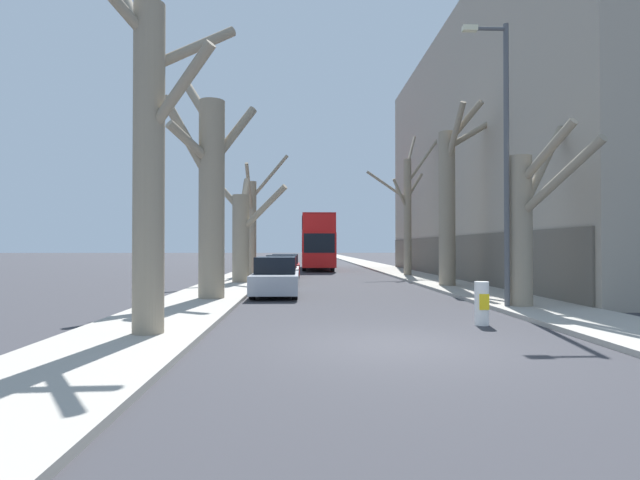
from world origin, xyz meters
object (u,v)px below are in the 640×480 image
street_tree_left_2 (241,231)px  street_tree_right_2 (408,209)px  parked_car_2 (285,266)px  street_tree_right_0 (525,220)px  traffic_bollard (482,303)px  street_tree_right_1 (449,201)px  street_tree_left_0 (147,145)px  parked_car_1 (282,270)px  street_tree_left_1 (210,190)px  street_tree_left_3 (253,222)px  double_decker_bus (317,239)px  lamp_post (503,151)px  parked_car_0 (276,278)px

street_tree_left_2 → street_tree_right_2: street_tree_right_2 is taller
street_tree_left_2 → parked_car_2: street_tree_left_2 is taller
street_tree_right_0 → traffic_bollard: (-2.38, -2.83, -2.17)m
street_tree_right_1 → street_tree_left_0: bearing=-129.0°
street_tree_right_0 → parked_car_1: street_tree_right_0 is taller
street_tree_left_1 → street_tree_left_3: size_ratio=1.03×
street_tree_right_1 → traffic_bollard: bearing=-102.8°
double_decker_bus → street_tree_left_3: bearing=-114.2°
street_tree_left_1 → parked_car_1: 9.08m
street_tree_left_2 → parked_car_2: 6.80m
street_tree_left_0 → traffic_bollard: bearing=11.5°
double_decker_bus → parked_car_1: (-2.32, -16.12, -1.83)m
street_tree_right_0 → street_tree_right_2: bearing=90.1°
street_tree_left_2 → double_decker_bus: bearing=75.2°
street_tree_left_1 → traffic_bollard: 9.91m
street_tree_right_2 → lamp_post: (-0.65, -16.46, 0.51)m
double_decker_bus → street_tree_left_1: bearing=-100.4°
street_tree_right_0 → traffic_bollard: street_tree_right_0 is taller
street_tree_left_0 → parked_car_1: street_tree_left_0 is taller
lamp_post → street_tree_left_3: bearing=118.0°
parked_car_0 → parked_car_2: parked_car_0 is taller
street_tree_left_2 → parked_car_0: (2.05, -6.02, -1.98)m
street_tree_left_2 → double_decker_bus: 17.07m
street_tree_left_1 → street_tree_left_3: (0.06, 14.48, -0.40)m
street_tree_right_1 → lamp_post: bearing=-95.3°
double_decker_bus → parked_car_0: 22.71m
traffic_bollard → parked_car_2: bearing=105.3°
street_tree_right_1 → traffic_bollard: street_tree_right_1 is taller
street_tree_left_1 → parked_car_0: 4.24m
street_tree_left_0 → street_tree_right_2: street_tree_right_2 is taller
parked_car_0 → lamp_post: lamp_post is taller
street_tree_left_0 → street_tree_right_0: size_ratio=1.44×
street_tree_left_3 → street_tree_left_0: bearing=-90.2°
parked_car_1 → traffic_bollard: 14.76m
street_tree_right_2 → traffic_bollard: bearing=-97.0°
parked_car_1 → parked_car_0: bearing=-90.0°
street_tree_left_1 → street_tree_left_3: street_tree_left_1 is taller
street_tree_right_1 → parked_car_0: (-7.79, -3.45, -3.33)m
street_tree_right_1 → lamp_post: size_ratio=0.96×
street_tree_left_1 → parked_car_2: (2.17, 14.02, -3.18)m
parked_car_2 → street_tree_left_0: bearing=-95.9°
parked_car_2 → street_tree_left_1: bearing=-98.8°
street_tree_left_2 → parked_car_1: (2.05, 0.38, -2.00)m
traffic_bollard → double_decker_bus: bearing=95.8°
street_tree_left_2 → parked_car_0: street_tree_left_2 is taller
lamp_post → street_tree_right_1: bearing=84.7°
lamp_post → street_tree_right_2: bearing=87.7°
street_tree_left_0 → double_decker_bus: 31.77m
street_tree_left_0 → street_tree_right_2: 23.00m
street_tree_left_0 → street_tree_left_1: bearing=89.9°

